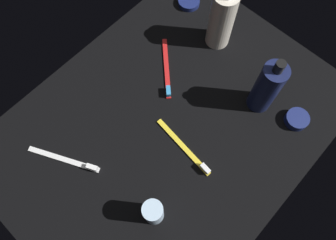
{
  "coord_description": "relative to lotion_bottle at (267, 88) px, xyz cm",
  "views": [
    {
      "loc": [
        20.94,
        19.55,
        74.74
      ],
      "look_at": [
        0.0,
        0.0,
        3.0
      ],
      "focal_mm": 34.66,
      "sensor_mm": 36.0,
      "label": 1
    }
  ],
  "objects": [
    {
      "name": "lotion_bottle",
      "position": [
        0.0,
        0.0,
        0.0
      ],
      "size": [
        5.82,
        5.82,
        18.64
      ],
      "color": "#171E46",
      "rests_on": "ground_plane"
    },
    {
      "name": "toothbrush_red",
      "position": [
        9.31,
        -22.95,
        -7.54
      ],
      "size": [
        13.21,
        13.93,
        2.1
      ],
      "color": "red",
      "rests_on": "ground_plane"
    },
    {
      "name": "cream_tin_left",
      "position": [
        -11.58,
        -33.8,
        -7.39
      ],
      "size": [
        6.21,
        6.21,
        1.51
      ],
      "primitive_type": "cylinder",
      "color": "navy",
      "rests_on": "ground_plane"
    },
    {
      "name": "cream_tin_right",
      "position": [
        -2.3,
        9.86,
        -7.07
      ],
      "size": [
        5.68,
        5.68,
        2.16
      ],
      "primitive_type": "cylinder",
      "color": "navy",
      "rests_on": "ground_plane"
    },
    {
      "name": "deodorant_stick",
      "position": [
        37.76,
        -0.13,
        -3.24
      ],
      "size": [
        4.32,
        4.32,
        9.83
      ],
      "primitive_type": "cylinder",
      "color": "silver",
      "rests_on": "ground_plane"
    },
    {
      "name": "toothbrush_white",
      "position": [
        42.81,
        -23.51,
        -7.54
      ],
      "size": [
        8.9,
        16.73,
        2.1
      ],
      "color": "white",
      "rests_on": "ground_plane"
    },
    {
      "name": "toothbrush_yellow",
      "position": [
        21.81,
        -4.86,
        -7.54
      ],
      "size": [
        3.0,
        18.03,
        2.1
      ],
      "color": "yellow",
      "rests_on": "ground_plane"
    },
    {
      "name": "ground_plane",
      "position": [
        19.96,
        -12.57,
        -8.75
      ],
      "size": [
        84.0,
        64.0,
        1.2
      ],
      "primitive_type": "cube",
      "color": "black"
    },
    {
      "name": "bodywash_bottle",
      "position": [
        -7.49,
        -19.8,
        0.64
      ],
      "size": [
        6.41,
        6.41,
        19.18
      ],
      "color": "silver",
      "rests_on": "ground_plane"
    }
  ]
}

